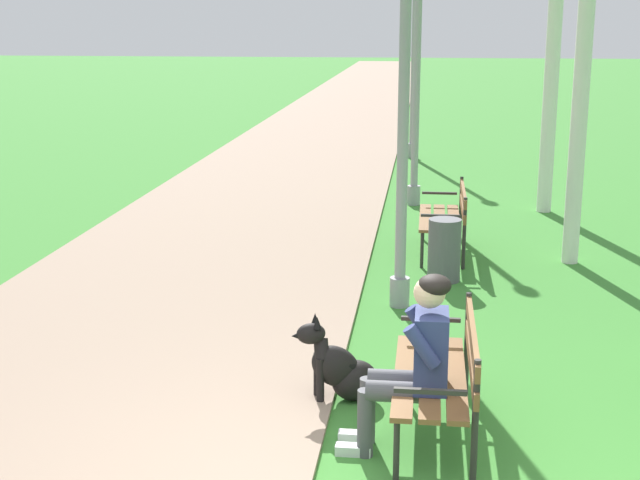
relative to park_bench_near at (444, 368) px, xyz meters
name	(u,v)px	position (x,y,z in m)	size (l,w,h in m)	color
paved_path	(347,108)	(-2.76, 22.97, -0.49)	(3.89, 60.00, 0.04)	gray
park_bench_near	(444,368)	(0.00, 0.00, 0.00)	(0.55, 1.50, 0.85)	brown
park_bench_mid	(448,213)	(0.10, 5.10, 0.00)	(0.55, 1.50, 0.85)	brown
person_seated_on_near_bench	(414,357)	(-0.21, -0.25, 0.17)	(0.74, 0.49, 1.25)	#4C4C51
dog_black	(342,369)	(-0.76, 0.52, -0.25)	(0.81, 0.41, 0.71)	black
lamp_post_near	(403,112)	(-0.40, 2.94, 1.45)	(0.24, 0.24, 3.79)	gray
lamp_post_mid	(417,75)	(-0.36, 8.09, 1.48)	(0.24, 0.24, 3.85)	gray
lamp_post_far	(414,57)	(-0.50, 12.94, 1.53)	(0.24, 0.24, 3.95)	gray
litter_bin	(444,250)	(0.05, 3.91, -0.16)	(0.36, 0.36, 0.70)	#515156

